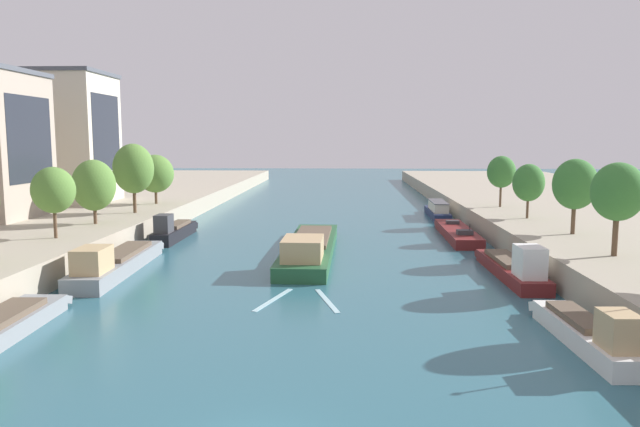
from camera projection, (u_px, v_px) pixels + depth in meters
name	position (u px, v px, depth m)	size (l,w,h in m)	color
quay_left	(42.00, 214.00, 76.26)	(36.00, 170.00, 2.34)	#A89E89
quay_right	(614.00, 218.00, 73.15)	(36.00, 170.00, 2.34)	#A89E89
barge_midriver	(310.00, 247.00, 54.92)	(4.66, 24.25, 2.90)	#235633
wake_behind_barge	(300.00, 300.00, 40.09)	(5.60, 5.93, 0.03)	#A0CCD6
moored_boat_left_gap_after	(116.00, 262.00, 48.03)	(3.45, 17.00, 2.99)	gray
moored_boat_left_near	(174.00, 231.00, 64.20)	(2.09, 11.73, 3.12)	black
moored_boat_right_far	(588.00, 332.00, 30.87)	(2.36, 11.09, 2.80)	silver
moored_boat_right_near	(513.00, 267.00, 46.20)	(2.65, 13.87, 3.21)	maroon
moored_boat_right_end	(457.00, 233.00, 65.56)	(3.17, 16.44, 2.14)	maroon
moored_boat_right_midway	(437.00, 210.00, 82.55)	(2.53, 12.77, 2.27)	#1E284C
tree_left_far	(53.00, 190.00, 50.53)	(3.59, 3.59, 6.07)	brown
tree_left_second	(94.00, 185.00, 59.11)	(4.22, 4.22, 6.38)	brown
tree_left_distant	(133.00, 169.00, 67.85)	(4.56, 4.56, 7.87)	brown
tree_left_end_of_row	(155.00, 174.00, 77.41)	(4.74, 4.74, 6.38)	brown
tree_right_nearest	(618.00, 192.00, 42.68)	(3.70, 3.70, 6.76)	brown
tree_right_by_lamp	(575.00, 184.00, 52.66)	(3.84, 3.84, 6.67)	brown
tree_right_third	(529.00, 183.00, 63.23)	(3.31, 3.31, 5.78)	brown
tree_right_past_mid	(501.00, 172.00, 73.88)	(3.46, 3.46, 6.32)	brown
building_left_middle	(49.00, 137.00, 79.74)	(16.13, 11.33, 17.21)	beige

